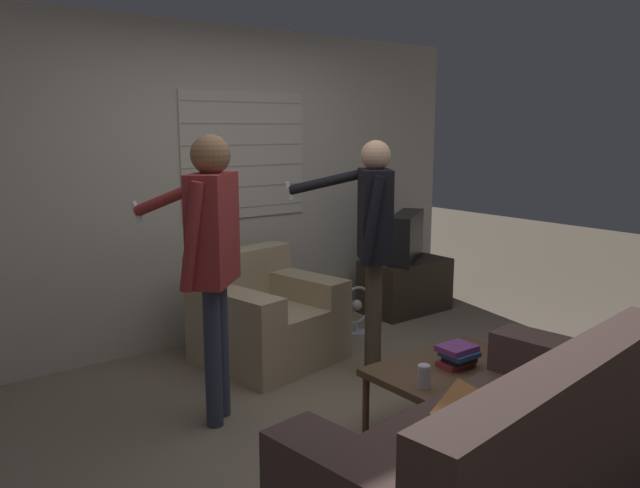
# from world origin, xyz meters

# --- Properties ---
(ground_plane) EXTENTS (16.00, 16.00, 0.00)m
(ground_plane) POSITION_xyz_m (0.00, 0.00, 0.00)
(ground_plane) COLOR #7F705B
(wall_back) EXTENTS (5.20, 0.08, 2.55)m
(wall_back) POSITION_xyz_m (0.01, 2.03, 1.28)
(wall_back) COLOR #BCB7A8
(wall_back) RESTS_ON ground_plane
(couch_blue) EXTENTS (1.89, 1.03, 0.90)m
(couch_blue) POSITION_xyz_m (-0.38, -1.11, 0.34)
(couch_blue) COLOR #4C3833
(couch_blue) RESTS_ON ground_plane
(armchair_beige) EXTENTS (1.06, 1.00, 0.81)m
(armchair_beige) POSITION_xyz_m (0.03, 1.32, 0.32)
(armchair_beige) COLOR tan
(armchair_beige) RESTS_ON ground_plane
(coffee_table) EXTENTS (0.94, 0.53, 0.40)m
(coffee_table) POSITION_xyz_m (0.25, -0.29, 0.36)
(coffee_table) COLOR brown
(coffee_table) RESTS_ON ground_plane
(tv_stand) EXTENTS (0.81, 0.50, 0.50)m
(tv_stand) POSITION_xyz_m (1.78, 1.57, 0.25)
(tv_stand) COLOR #33281E
(tv_stand) RESTS_ON ground_plane
(tv) EXTENTS (0.75, 0.60, 0.45)m
(tv) POSITION_xyz_m (1.78, 1.57, 0.73)
(tv) COLOR black
(tv) RESTS_ON tv_stand
(person_left_standing) EXTENTS (0.49, 0.81, 1.71)m
(person_left_standing) POSITION_xyz_m (-0.76, 0.64, 1.09)
(person_left_standing) COLOR #33384C
(person_left_standing) RESTS_ON ground_plane
(person_right_standing) EXTENTS (0.58, 0.75, 1.66)m
(person_right_standing) POSITION_xyz_m (0.46, 0.60, 1.05)
(person_right_standing) COLOR #4C4233
(person_right_standing) RESTS_ON ground_plane
(book_stack) EXTENTS (0.21, 0.19, 0.13)m
(book_stack) POSITION_xyz_m (0.25, -0.35, 0.47)
(book_stack) COLOR maroon
(book_stack) RESTS_ON coffee_table
(soda_can) EXTENTS (0.07, 0.07, 0.13)m
(soda_can) POSITION_xyz_m (-0.11, -0.44, 0.47)
(soda_can) COLOR silver
(soda_can) RESTS_ON coffee_table
(spare_remote) EXTENTS (0.08, 0.14, 0.02)m
(spare_remote) POSITION_xyz_m (0.55, -0.20, 0.42)
(spare_remote) COLOR black
(spare_remote) RESTS_ON coffee_table
(floor_fan) EXTENTS (0.33, 0.20, 0.41)m
(floor_fan) POSITION_xyz_m (0.97, 1.34, 0.20)
(floor_fan) COLOR #A8A8AD
(floor_fan) RESTS_ON ground_plane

